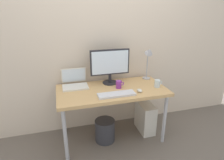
{
  "coord_description": "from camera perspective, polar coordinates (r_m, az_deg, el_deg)",
  "views": [
    {
      "loc": [
        -0.6,
        -2.15,
        1.67
      ],
      "look_at": [
        0.0,
        0.0,
        0.84
      ],
      "focal_mm": 31.06,
      "sensor_mm": 36.0,
      "label": 1
    }
  ],
  "objects": [
    {
      "name": "desk_lamp",
      "position": [
        2.7,
        10.77,
        6.86
      ],
      "size": [
        0.11,
        0.16,
        0.47
      ],
      "color": "#B2B2B7",
      "rests_on": "desk"
    },
    {
      "name": "desk",
      "position": [
        2.45,
        0.0,
        -4.06
      ],
      "size": [
        1.36,
        0.67,
        0.72
      ],
      "color": "tan",
      "rests_on": "ground_plane"
    },
    {
      "name": "mouse",
      "position": [
        2.36,
        8.13,
        -3.08
      ],
      "size": [
        0.06,
        0.09,
        0.03
      ],
      "primitive_type": "ellipsoid",
      "color": "silver",
      "rests_on": "desk"
    },
    {
      "name": "monitor",
      "position": [
        2.53,
        -0.59,
        4.6
      ],
      "size": [
        0.52,
        0.2,
        0.46
      ],
      "color": "#232328",
      "rests_on": "desk"
    },
    {
      "name": "laptop",
      "position": [
        2.54,
        -10.94,
        -0.58
      ],
      "size": [
        0.32,
        0.28,
        0.22
      ],
      "color": "silver",
      "rests_on": "desk"
    },
    {
      "name": "glass_cup",
      "position": [
        2.54,
        13.2,
        -0.99
      ],
      "size": [
        0.11,
        0.07,
        0.1
      ],
      "color": "silver",
      "rests_on": "desk"
    },
    {
      "name": "keyboard",
      "position": [
        2.25,
        1.29,
        -4.25
      ],
      "size": [
        0.44,
        0.14,
        0.02
      ],
      "primitive_type": "cube",
      "color": "silver",
      "rests_on": "desk"
    },
    {
      "name": "ground_plane",
      "position": [
        2.79,
        0.0,
        -16.34
      ],
      "size": [
        6.0,
        6.0,
        0.0
      ],
      "primitive_type": "plane",
      "color": "#665B51"
    },
    {
      "name": "wastebasket",
      "position": [
        2.65,
        -2.1,
        -14.61
      ],
      "size": [
        0.26,
        0.26,
        0.3
      ],
      "primitive_type": "cylinder",
      "color": "#333338",
      "rests_on": "ground_plane"
    },
    {
      "name": "coffee_mug",
      "position": [
        2.44,
        2.02,
        -1.28
      ],
      "size": [
        0.11,
        0.07,
        0.1
      ],
      "color": "purple",
      "rests_on": "desk"
    },
    {
      "name": "back_wall",
      "position": [
        2.64,
        -2.37,
        12.38
      ],
      "size": [
        4.4,
        0.04,
        2.6
      ],
      "primitive_type": "cube",
      "color": "beige",
      "rests_on": "ground_plane"
    },
    {
      "name": "computer_tower",
      "position": [
        2.84,
        9.72,
        -10.76
      ],
      "size": [
        0.18,
        0.36,
        0.42
      ],
      "primitive_type": "cube",
      "color": "silver",
      "rests_on": "ground_plane"
    }
  ]
}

